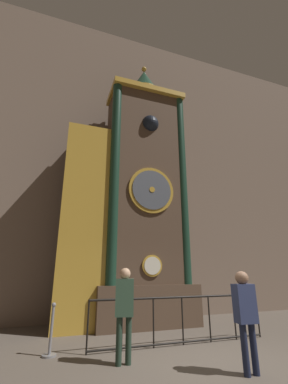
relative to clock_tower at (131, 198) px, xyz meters
The scene contains 7 objects.
ground_plane 5.63m from the clock_tower, 81.53° to the right, with size 28.00×28.00×0.00m, color brown.
cathedral_back_wall 2.48m from the clock_tower, 68.55° to the left, with size 24.00×0.32×12.22m.
clock_tower is the anchor object (origin of this frame).
railing_fence 4.18m from the clock_tower, 75.32° to the right, with size 4.39×0.05×1.03m.
visitor_near 4.45m from the clock_tower, 108.35° to the right, with size 0.39×0.31×1.66m.
visitor_far 5.29m from the clock_tower, 79.52° to the right, with size 0.36×0.26×1.60m.
stanchion_post 4.85m from the clock_tower, 136.68° to the right, with size 0.28×0.28×0.98m.
Camera 1 is at (-3.01, -4.28, 1.61)m, focal length 24.00 mm.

